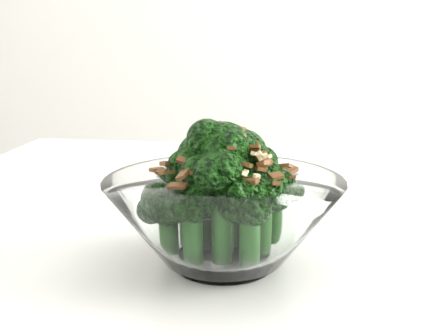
{
  "coord_description": "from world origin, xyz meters",
  "views": [
    {
      "loc": [
        -0.26,
        -0.67,
        0.96
      ],
      "look_at": [
        -0.3,
        -0.17,
        0.84
      ],
      "focal_mm": 50.0,
      "sensor_mm": 36.0,
      "label": 1
    }
  ],
  "objects": [
    {
      "name": "broccoli_dish",
      "position": [
        -0.3,
        -0.17,
        0.8
      ],
      "size": [
        0.2,
        0.2,
        0.12
      ],
      "color": "white",
      "rests_on": "table"
    },
    {
      "name": "table",
      "position": [
        -0.1,
        -0.07,
        0.68
      ],
      "size": [
        1.25,
        0.88,
        0.75
      ],
      "color": "white",
      "rests_on": "ground"
    }
  ]
}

